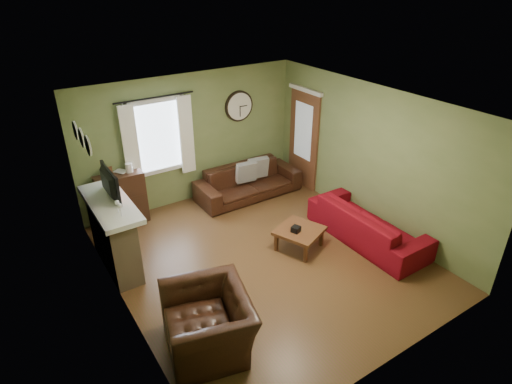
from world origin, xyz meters
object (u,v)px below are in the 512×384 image
coffee_table (299,239)px  armchair (208,322)px  bookshelf (122,199)px  sofa_brown (248,182)px  sofa_red (368,224)px

coffee_table → armchair: bearing=-155.2°
bookshelf → armchair: size_ratio=0.85×
armchair → sofa_brown: bearing=154.8°
sofa_brown → armchair: armchair is taller
bookshelf → coffee_table: size_ratio=1.43×
sofa_brown → armchair: size_ratio=1.87×
sofa_brown → sofa_red: size_ratio=0.99×
bookshelf → sofa_brown: 2.59m
armchair → coffee_table: 2.55m
sofa_red → coffee_table: size_ratio=3.17×
armchair → coffee_table: (2.30, 1.07, -0.20)m
sofa_brown → coffee_table: bearing=-98.2°
sofa_brown → coffee_table: size_ratio=3.13×
sofa_red → armchair: armchair is taller
sofa_brown → armchair: (-2.61, -3.19, 0.06)m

